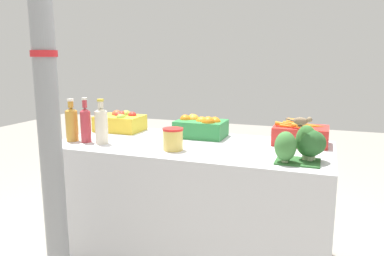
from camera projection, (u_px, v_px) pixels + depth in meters
The scene contains 11 objects.
market_table at pixel (192, 202), 2.39m from camera, with size 1.68×0.76×0.77m, color silver.
support_pole at pixel (46, 79), 1.75m from camera, with size 0.12×0.12×2.38m.
apple_crate at pixel (121, 121), 2.72m from camera, with size 0.32×0.23×0.15m.
orange_crate at pixel (201, 127), 2.51m from camera, with size 0.32×0.23×0.15m.
carrot_crate at pixel (300, 134), 2.29m from camera, with size 0.32×0.23×0.15m.
broccoli_pile at pixel (305, 144), 1.90m from camera, with size 0.25×0.22×0.19m.
juice_bottle_amber at pixel (72, 123), 2.38m from camera, with size 0.08×0.08×0.27m.
juice_bottle_ruby at pixel (86, 124), 2.34m from camera, with size 0.06×0.06×0.28m.
juice_bottle_cloudy at pixel (101, 125), 2.30m from camera, with size 0.08×0.08×0.28m.
pickle_jar at pixel (173, 139), 2.15m from camera, with size 0.12×0.12×0.13m.
sparrow_bird at pixel (301, 121), 1.86m from camera, with size 0.14×0.05×0.05m.
Camera 1 is at (0.77, -2.12, 1.29)m, focal length 35.00 mm.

